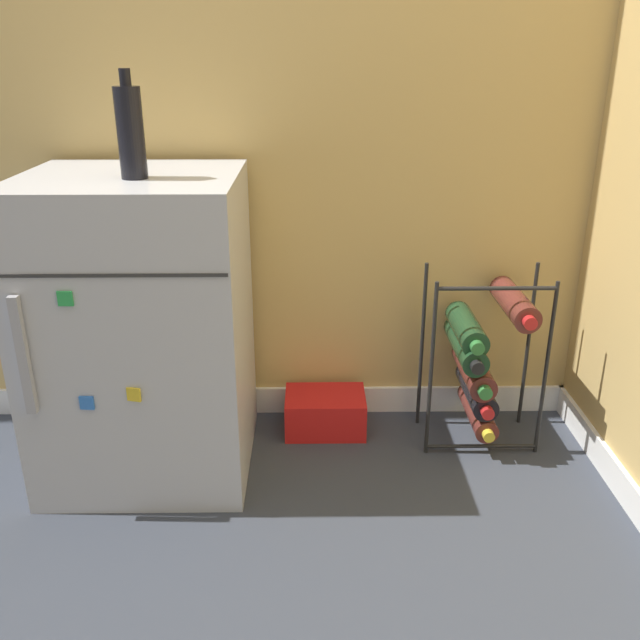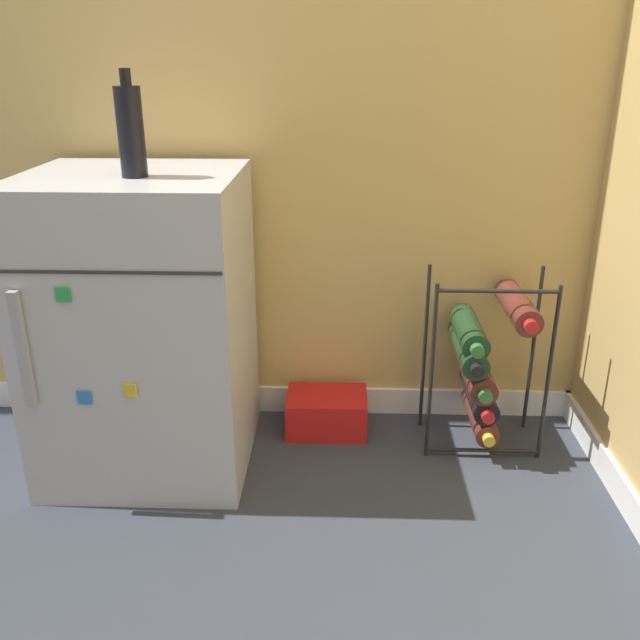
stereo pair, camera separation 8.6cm
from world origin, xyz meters
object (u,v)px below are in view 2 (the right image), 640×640
object	(u,v)px
soda_box	(327,412)
fridge_top_bottle	(131,131)
wine_rack	(482,360)
mini_fridge	(145,325)

from	to	relation	value
soda_box	fridge_top_bottle	xyz separation A→B (m)	(-0.48, -0.23, 0.91)
soda_box	wine_rack	bearing A→B (deg)	-6.83
soda_box	mini_fridge	bearing A→B (deg)	-161.92
fridge_top_bottle	soda_box	bearing A→B (deg)	25.09
wine_rack	fridge_top_bottle	distance (m)	1.18
mini_fridge	wine_rack	world-z (taller)	mini_fridge
mini_fridge	wine_rack	bearing A→B (deg)	6.48
mini_fridge	wine_rack	xyz separation A→B (m)	(0.98, 0.11, -0.15)
wine_rack	soda_box	size ratio (longest dim) A/B	2.16
mini_fridge	soda_box	bearing A→B (deg)	18.08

